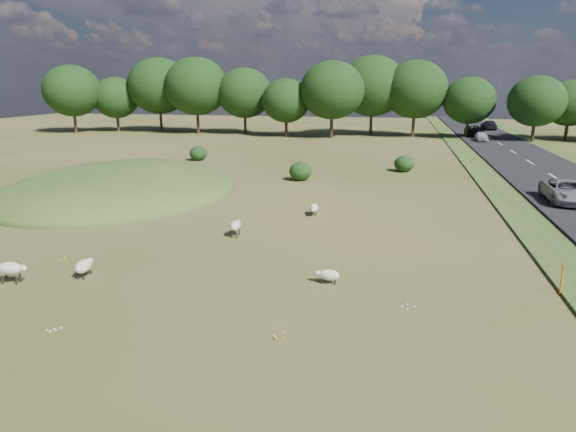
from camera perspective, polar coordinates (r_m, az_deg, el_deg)
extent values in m
plane|color=#3C4B17|center=(42.44, 1.87, 4.15)|extent=(160.00, 160.00, 0.00)
ellipsoid|color=#33561E|center=(39.09, -17.93, 2.54)|extent=(16.00, 20.00, 4.00)
cube|color=black|center=(53.17, 25.77, 4.96)|extent=(8.00, 150.00, 0.25)
cylinder|color=black|center=(89.39, -22.59, 9.76)|extent=(0.44, 0.44, 3.77)
ellipsoid|color=black|center=(89.21, -22.88, 12.70)|extent=(8.81, 8.81, 7.93)
cylinder|color=black|center=(89.65, -18.38, 9.92)|extent=(0.44, 0.44, 3.12)
ellipsoid|color=black|center=(89.47, -18.58, 12.35)|extent=(7.28, 7.28, 6.55)
cylinder|color=black|center=(87.29, -13.95, 10.48)|extent=(0.44, 0.44, 4.21)
ellipsoid|color=black|center=(87.11, -14.16, 13.86)|extent=(9.83, 9.83, 8.84)
cylinder|color=black|center=(82.77, -9.99, 10.48)|extent=(0.44, 0.44, 4.18)
ellipsoid|color=black|center=(82.59, -10.14, 14.01)|extent=(9.75, 9.75, 8.78)
cylinder|color=black|center=(80.98, -4.78, 10.35)|extent=(0.44, 0.44, 3.61)
ellipsoid|color=black|center=(80.78, -4.85, 13.47)|extent=(8.41, 8.41, 7.57)
cylinder|color=black|center=(76.50, -0.20, 9.94)|extent=(0.44, 0.44, 3.02)
ellipsoid|color=black|center=(76.29, -0.20, 12.70)|extent=(7.04, 7.04, 6.34)
cylinder|color=black|center=(74.89, 4.85, 10.12)|extent=(0.44, 0.44, 3.90)
ellipsoid|color=black|center=(74.68, 4.93, 13.77)|extent=(9.09, 9.09, 8.18)
cylinder|color=black|center=(79.29, 9.20, 10.35)|extent=(0.44, 0.44, 4.22)
ellipsoid|color=black|center=(79.10, 9.35, 14.08)|extent=(9.85, 9.85, 8.86)
cylinder|color=black|center=(78.27, 13.76, 9.97)|extent=(0.44, 0.44, 3.94)
ellipsoid|color=black|center=(78.07, 13.98, 13.50)|extent=(9.20, 9.20, 8.28)
cylinder|color=black|center=(77.92, 19.28, 9.25)|extent=(0.44, 0.44, 3.09)
ellipsoid|color=black|center=(77.72, 19.52, 12.01)|extent=(7.20, 7.20, 6.48)
cylinder|color=black|center=(75.83, 25.58, 8.54)|extent=(0.44, 0.44, 3.12)
ellipsoid|color=black|center=(75.62, 25.90, 11.40)|extent=(7.29, 7.29, 6.56)
cylinder|color=black|center=(80.80, 28.54, 8.42)|extent=(0.44, 0.44, 2.93)
ellipsoid|color=black|center=(80.61, 28.85, 10.94)|extent=(6.84, 6.84, 6.16)
ellipsoid|color=black|center=(41.61, 1.39, 4.98)|extent=(1.82, 1.82, 1.49)
ellipsoid|color=black|center=(46.95, 12.79, 5.69)|extent=(1.77, 1.77, 1.44)
ellipsoid|color=black|center=(53.38, -9.93, 6.89)|extent=(1.81, 1.81, 1.48)
cylinder|color=#D8590C|center=(21.66, 28.11, -6.26)|extent=(0.06, 0.06, 1.20)
ellipsoid|color=beige|center=(30.64, 2.89, 0.89)|extent=(0.56, 1.00, 0.50)
ellipsoid|color=silver|center=(30.12, 2.77, 0.72)|extent=(0.25, 0.33, 0.25)
cylinder|color=black|center=(30.43, 3.05, 0.13)|extent=(0.07, 0.07, 0.18)
cylinder|color=black|center=(30.46, 2.59, 0.15)|extent=(0.07, 0.07, 0.18)
cylinder|color=black|center=(30.98, 3.16, 0.39)|extent=(0.07, 0.07, 0.18)
cylinder|color=black|center=(31.01, 2.72, 0.41)|extent=(0.07, 0.07, 0.18)
ellipsoid|color=beige|center=(22.51, -21.78, -5.21)|extent=(0.63, 1.06, 0.52)
ellipsoid|color=silver|center=(22.95, -21.15, -4.68)|extent=(0.28, 0.35, 0.26)
cylinder|color=black|center=(22.92, -21.63, -5.79)|extent=(0.07, 0.07, 0.19)
cylinder|color=black|center=(22.81, -21.07, -5.83)|extent=(0.07, 0.07, 0.19)
cylinder|color=black|center=(22.44, -22.33, -6.29)|extent=(0.07, 0.07, 0.19)
cylinder|color=black|center=(22.32, -21.76, -6.34)|extent=(0.07, 0.07, 0.19)
ellipsoid|color=beige|center=(22.97, -28.51, -5.14)|extent=(1.04, 0.63, 0.51)
ellipsoid|color=silver|center=(22.66, -27.40, -5.16)|extent=(0.35, 0.27, 0.26)
cylinder|color=black|center=(23.04, -27.62, -6.12)|extent=(0.07, 0.07, 0.36)
cylinder|color=black|center=(22.85, -27.95, -6.33)|extent=(0.07, 0.07, 0.36)
cylinder|color=black|center=(23.36, -28.81, -6.00)|extent=(0.07, 0.07, 0.36)
cylinder|color=black|center=(23.17, -29.15, -6.20)|extent=(0.07, 0.07, 0.36)
ellipsoid|color=beige|center=(20.30, 4.57, -6.54)|extent=(0.84, 0.46, 0.43)
ellipsoid|color=silver|center=(20.36, 3.31, -6.37)|extent=(0.28, 0.21, 0.21)
cylinder|color=black|center=(20.34, 3.82, -7.36)|extent=(0.06, 0.06, 0.16)
cylinder|color=black|center=(20.54, 3.92, -7.15)|extent=(0.06, 0.06, 0.16)
cylinder|color=black|center=(20.28, 5.19, -7.47)|extent=(0.06, 0.06, 0.16)
cylinder|color=black|center=(20.47, 5.27, -7.25)|extent=(0.06, 0.06, 0.16)
ellipsoid|color=beige|center=(26.39, -5.88, -1.05)|extent=(0.54, 0.98, 0.49)
ellipsoid|color=silver|center=(26.87, -5.58, -0.69)|extent=(0.24, 0.32, 0.25)
cylinder|color=black|center=(26.80, -5.94, -1.75)|extent=(0.07, 0.07, 0.35)
cylinder|color=black|center=(26.74, -5.45, -1.77)|extent=(0.07, 0.07, 0.35)
cylinder|color=black|center=(26.28, -6.27, -2.08)|extent=(0.07, 0.07, 0.35)
cylinder|color=black|center=(26.22, -5.77, -2.11)|extent=(0.07, 0.07, 0.35)
imported|color=#A4A7AB|center=(37.40, 28.54, 2.45)|extent=(2.35, 5.09, 1.42)
imported|color=silver|center=(72.93, 20.69, 8.29)|extent=(1.47, 3.67, 1.25)
imported|color=black|center=(91.87, 21.42, 9.40)|extent=(2.07, 5.09, 1.48)
imported|color=black|center=(79.56, 20.01, 8.86)|extent=(2.37, 5.13, 1.43)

